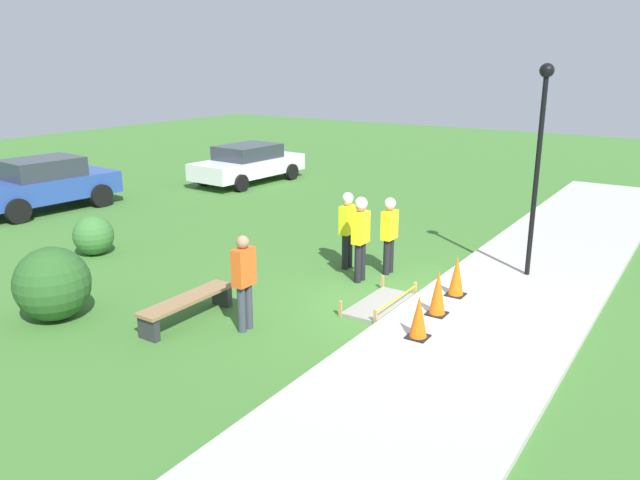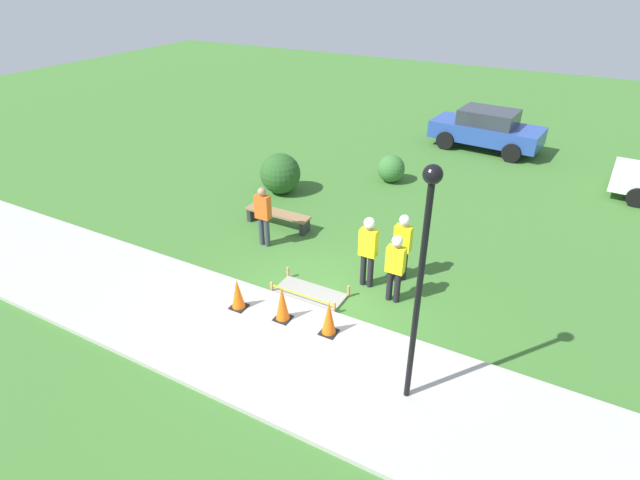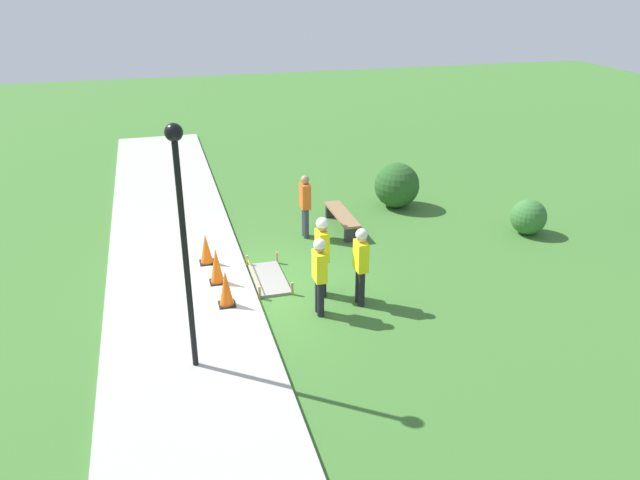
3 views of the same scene
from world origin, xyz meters
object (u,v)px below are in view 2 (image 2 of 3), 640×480
lamppost_near (422,261)px  traffic_cone_sidewalk_edge (329,318)px  park_bench (278,216)px  bystander_in_orange_shirt (263,213)px  worker_assistant (368,246)px  parked_car_blue (487,129)px  worker_trainee (403,242)px  worker_supervisor (395,264)px  traffic_cone_far_patch (282,303)px  traffic_cone_near_patch (238,294)px

lamppost_near → traffic_cone_sidewalk_edge: bearing=157.7°
park_bench → bystander_in_orange_shirt: size_ratio=1.18×
worker_assistant → bystander_in_orange_shirt: worker_assistant is taller
parked_car_blue → lamppost_near: bearing=-77.1°
worker_trainee → parked_car_blue: (-0.34, 10.40, -0.18)m
worker_supervisor → parked_car_blue: size_ratio=0.38×
worker_trainee → traffic_cone_sidewalk_edge: bearing=-100.5°
worker_trainee → bystander_in_orange_shirt: bearing=-176.5°
traffic_cone_far_patch → parked_car_blue: (1.22, 13.17, 0.32)m
traffic_cone_far_patch → bystander_in_orange_shirt: 3.38m
traffic_cone_far_patch → traffic_cone_sidewalk_edge: traffic_cone_far_patch is taller
traffic_cone_sidewalk_edge → parked_car_blue: bearing=89.3°
park_bench → lamppost_near: (5.47, -4.36, 2.53)m
traffic_cone_sidewalk_edge → worker_assistant: 2.13m
park_bench → worker_supervisor: size_ratio=1.19×
traffic_cone_far_patch → parked_car_blue: 13.23m
park_bench → bystander_in_orange_shirt: bystander_in_orange_shirt is taller
traffic_cone_sidewalk_edge → lamppost_near: (1.96, -0.80, 2.37)m
bystander_in_orange_shirt → lamppost_near: lamppost_near is taller
park_bench → bystander_in_orange_shirt: 1.27m
park_bench → traffic_cone_near_patch: bearing=-69.5°
traffic_cone_far_patch → bystander_in_orange_shirt: size_ratio=0.49×
traffic_cone_far_patch → worker_trainee: size_ratio=0.48×
park_bench → worker_trainee: worker_trainee is taller
traffic_cone_far_patch → worker_supervisor: bearing=46.8°
worker_trainee → bystander_in_orange_shirt: 3.75m
traffic_cone_far_patch → worker_supervisor: 2.59m
traffic_cone_sidewalk_edge → worker_supervisor: size_ratio=0.47×
traffic_cone_sidewalk_edge → worker_assistant: bearing=92.3°
traffic_cone_far_patch → park_bench: bearing=124.2°
traffic_cone_near_patch → traffic_cone_sidewalk_edge: traffic_cone_sidewalk_edge is taller
worker_supervisor → bystander_in_orange_shirt: 3.98m
traffic_cone_far_patch → bystander_in_orange_shirt: bystander_in_orange_shirt is taller
worker_assistant → parked_car_blue: worker_assistant is taller
traffic_cone_sidewalk_edge → traffic_cone_far_patch: bearing=-176.3°
traffic_cone_far_patch → parked_car_blue: size_ratio=0.19×
worker_assistant → lamppost_near: (2.04, -2.85, 1.79)m
traffic_cone_sidewalk_edge → park_bench: (-3.51, 3.55, -0.16)m
parked_car_blue → worker_trainee: bearing=-82.6°
traffic_cone_near_patch → worker_trainee: worker_trainee is taller
park_bench → traffic_cone_sidewalk_edge: bearing=-45.3°
worker_assistant → lamppost_near: size_ratio=0.42×
traffic_cone_sidewalk_edge → worker_trainee: worker_trainee is taller
worker_trainee → lamppost_near: lamppost_near is taller
traffic_cone_far_patch → worker_assistant: (0.98, 2.12, 0.56)m
traffic_cone_near_patch → parked_car_blue: parked_car_blue is taller
worker_assistant → worker_trainee: 0.88m
worker_supervisor → worker_assistant: size_ratio=0.93×
park_bench → worker_trainee: size_ratio=1.16×
traffic_cone_near_patch → park_bench: (-1.40, 3.74, -0.13)m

